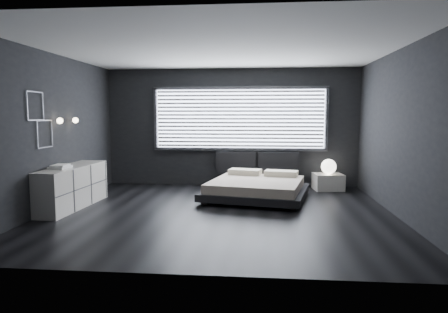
{
  "coord_description": "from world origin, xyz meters",
  "views": [
    {
      "loc": [
        0.71,
        -6.81,
        1.71
      ],
      "look_at": [
        0.0,
        0.85,
        0.9
      ],
      "focal_mm": 32.0,
      "sensor_mm": 36.0,
      "label": 1
    }
  ],
  "objects": [
    {
      "name": "orb_lamp",
      "position": [
        2.25,
        2.31,
        0.54
      ],
      "size": [
        0.34,
        0.34,
        0.34
      ],
      "primitive_type": "sphere",
      "color": "white",
      "rests_on": "nightstand"
    },
    {
      "name": "room",
      "position": [
        0.0,
        0.0,
        1.4
      ],
      "size": [
        6.04,
        6.0,
        2.8
      ],
      "color": "black",
      "rests_on": "ground"
    },
    {
      "name": "nightstand",
      "position": [
        2.25,
        2.35,
        0.19
      ],
      "size": [
        0.7,
        0.6,
        0.37
      ],
      "primitive_type": "cube",
      "rotation": [
        0.0,
        0.0,
        0.13
      ],
      "color": "silver",
      "rests_on": "ground"
    },
    {
      "name": "dresser",
      "position": [
        -2.78,
        0.15,
        0.38
      ],
      "size": [
        0.64,
        1.94,
        0.77
      ],
      "color": "silver",
      "rests_on": "ground"
    },
    {
      "name": "book_stack",
      "position": [
        -2.79,
        -0.17,
        0.8
      ],
      "size": [
        0.29,
        0.37,
        0.07
      ],
      "color": "white",
      "rests_on": "dresser"
    },
    {
      "name": "headboard",
      "position": [
        0.62,
        2.64,
        0.57
      ],
      "size": [
        1.96,
        0.16,
        0.52
      ],
      "color": "black",
      "rests_on": "ground"
    },
    {
      "name": "bed",
      "position": [
        0.63,
        1.21,
        0.24
      ],
      "size": [
        2.29,
        2.22,
        0.51
      ],
      "color": "black",
      "rests_on": "ground"
    },
    {
      "name": "sconce_near",
      "position": [
        -2.88,
        0.05,
        1.6
      ],
      "size": [
        0.18,
        0.11,
        0.11
      ],
      "color": "silver",
      "rests_on": "ground"
    },
    {
      "name": "sconce_far",
      "position": [
        -2.88,
        0.65,
        1.6
      ],
      "size": [
        0.18,
        0.11,
        0.11
      ],
      "color": "silver",
      "rests_on": "ground"
    },
    {
      "name": "wall_art_lower",
      "position": [
        -2.98,
        -0.3,
        1.38
      ],
      "size": [
        0.01,
        0.48,
        0.48
      ],
      "color": "#47474C",
      "rests_on": "ground"
    },
    {
      "name": "window",
      "position": [
        0.2,
        2.7,
        1.61
      ],
      "size": [
        4.14,
        0.09,
        1.52
      ],
      "color": "white",
      "rests_on": "ground"
    },
    {
      "name": "wall_art_upper",
      "position": [
        -2.98,
        -0.55,
        1.85
      ],
      "size": [
        0.01,
        0.48,
        0.48
      ],
      "color": "#47474C",
      "rests_on": "ground"
    }
  ]
}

